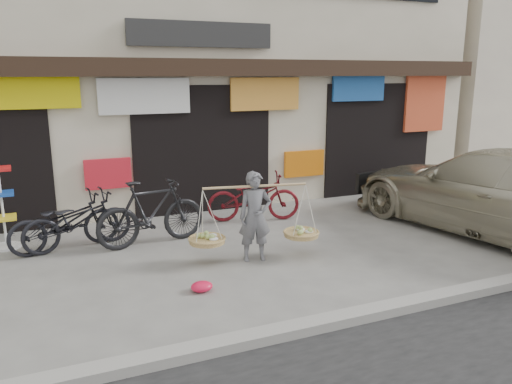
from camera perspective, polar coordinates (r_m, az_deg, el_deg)
name	(u,v)px	position (r m, az deg, el deg)	size (l,w,h in m)	color
ground	(271,266)	(7.88, 1.78, -8.46)	(70.00, 70.00, 0.00)	gray
kerb	(341,319)	(6.26, 9.68, -14.12)	(70.00, 0.25, 0.12)	gray
shophouse_block	(168,53)	(13.42, -10.05, 15.40)	(14.00, 6.32, 7.00)	beige
street_vendor	(255,221)	(7.93, -0.11, -3.28)	(2.08, 0.84, 1.45)	slate
bike_0	(65,222)	(9.04, -21.01, -3.22)	(0.65, 1.85, 0.97)	black
bike_1	(151,212)	(8.85, -11.87, -2.30)	(0.55, 1.94, 1.17)	black
bike_2	(253,197)	(10.12, -0.29, -0.57)	(0.65, 1.87, 0.98)	#5E1016
bike_3	(78,221)	(9.05, -19.70, -3.10)	(0.65, 1.85, 0.97)	black
suv	(491,191)	(10.29, 25.29, 0.15)	(3.23, 5.86, 1.61)	#AFA88D
display_rack	(2,209)	(9.51, -26.99, -1.77)	(0.47, 0.47, 1.70)	silver
red_bag	(202,287)	(7.04, -6.22, -10.69)	(0.31, 0.25, 0.14)	red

